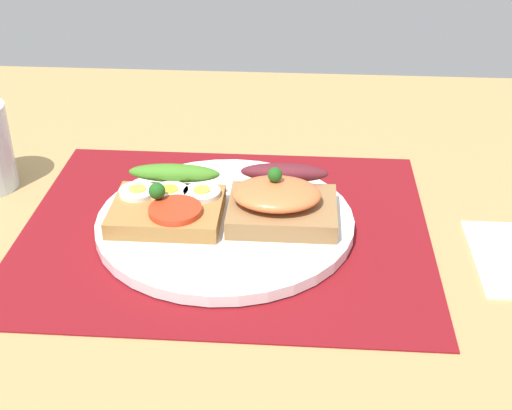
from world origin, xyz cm
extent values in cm
cube|color=tan|center=(0.00, 0.00, -1.60)|extent=(120.00, 90.00, 3.20)
cube|color=maroon|center=(0.00, 0.00, 0.15)|extent=(39.55, 32.87, 0.30)
cylinder|color=white|center=(0.00, 0.00, 0.86)|extent=(25.01, 25.01, 1.12)
cube|color=#A17039|center=(-5.54, -0.64, 2.24)|extent=(10.51, 8.49, 1.64)
cylinder|color=red|center=(-4.40, -2.25, 3.36)|extent=(5.00, 5.00, 0.60)
ellipsoid|color=#438024|center=(-5.54, 4.00, 3.96)|extent=(9.25, 2.20, 1.80)
sphere|color=#1E5919|center=(-6.35, -0.64, 4.46)|extent=(1.60, 1.60, 1.60)
cylinder|color=white|center=(-8.69, 1.11, 3.31)|extent=(3.64, 3.64, 0.50)
cylinder|color=yellow|center=(-8.69, 1.11, 3.64)|extent=(1.64, 1.64, 0.16)
cylinder|color=white|center=(-5.54, 1.28, 3.31)|extent=(3.64, 3.64, 0.50)
cylinder|color=yellow|center=(-5.54, 1.28, 3.64)|extent=(1.64, 1.64, 0.16)
cylinder|color=white|center=(-2.38, 1.34, 3.31)|extent=(3.64, 3.64, 0.50)
cylinder|color=yellow|center=(-2.38, 1.34, 3.64)|extent=(1.64, 1.64, 0.16)
cube|color=olive|center=(5.54, 0.04, 2.33)|extent=(10.34, 8.20, 1.82)
ellipsoid|color=orange|center=(4.94, 0.12, 4.24)|extent=(8.48, 6.56, 1.99)
ellipsoid|color=#5A1C25|center=(5.54, 4.54, 4.14)|extent=(8.79, 2.20, 1.80)
sphere|color=#1E5919|center=(4.74, 0.64, 5.93)|extent=(1.40, 1.40, 1.40)
camera|label=1|loc=(7.10, -58.18, 37.17)|focal=49.65mm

